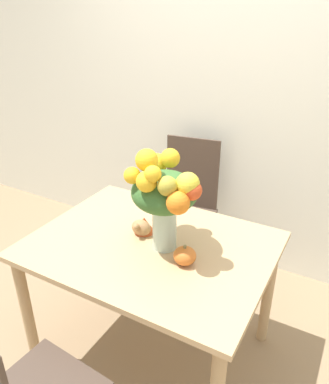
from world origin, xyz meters
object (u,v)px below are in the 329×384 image
flower_vase (165,193)px  turkey_figurine (143,226)px  dining_chair_near_window (187,206)px  pumpkin (185,256)px

flower_vase → turkey_figurine: bearing=159.3°
turkey_figurine → dining_chair_near_window: 0.86m
flower_vase → pumpkin: size_ratio=4.84×
turkey_figurine → flower_vase: bearing=-20.7°
flower_vase → dining_chair_near_window: (-0.30, 0.87, -0.56)m
flower_vase → turkey_figurine: size_ratio=3.58×
turkey_figurine → dining_chair_near_window: (-0.13, 0.80, -0.29)m
turkey_figurine → pumpkin: bearing=-22.3°
pumpkin → dining_chair_near_window: (-0.44, 0.93, -0.29)m
flower_vase → dining_chair_near_window: bearing=109.0°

